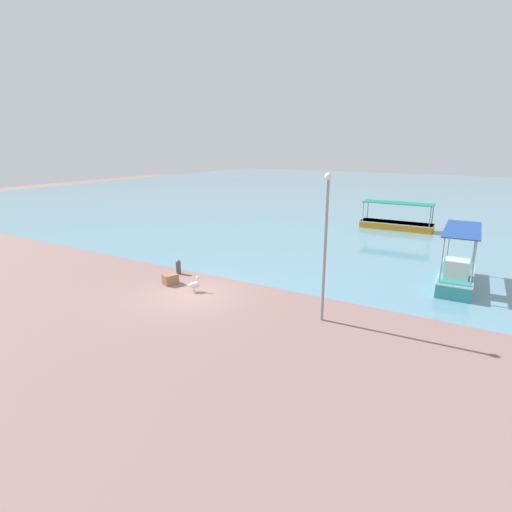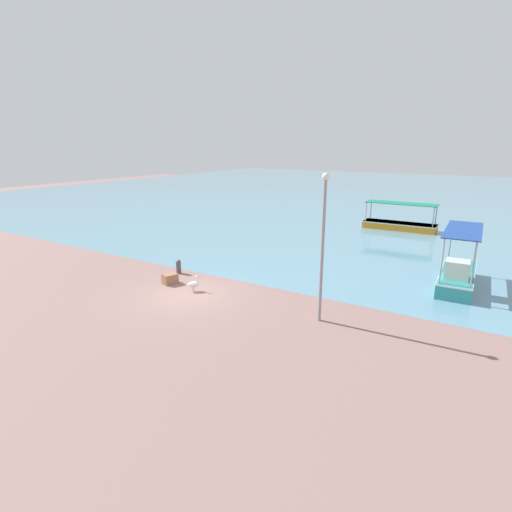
{
  "view_description": "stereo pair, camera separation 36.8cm",
  "coord_description": "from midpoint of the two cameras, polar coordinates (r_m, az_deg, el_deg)",
  "views": [
    {
      "loc": [
        12.14,
        -14.19,
        7.16
      ],
      "look_at": [
        0.95,
        4.78,
        0.98
      ],
      "focal_mm": 28.0,
      "sensor_mm": 36.0,
      "label": 1
    },
    {
      "loc": [
        12.45,
        -14.0,
        7.16
      ],
      "look_at": [
        0.95,
        4.78,
        0.98
      ],
      "focal_mm": 28.0,
      "sensor_mm": 36.0,
      "label": 2
    }
  ],
  "objects": [
    {
      "name": "ground",
      "position": [
        20.03,
        -9.91,
        -5.51
      ],
      "size": [
        120.0,
        120.0,
        0.0
      ],
      "primitive_type": "plane",
      "color": "#81615C"
    },
    {
      "name": "mooring_bollard",
      "position": [
        23.23,
        -11.48,
        -1.46
      ],
      "size": [
        0.29,
        0.29,
        0.82
      ],
      "color": "#47474C",
      "rests_on": "ground"
    },
    {
      "name": "fishing_boat_far_left",
      "position": [
        23.21,
        26.31,
        -2.27
      ],
      "size": [
        1.83,
        5.3,
        3.01
      ],
      "color": "teal",
      "rests_on": "harbor_water"
    },
    {
      "name": "glass_bottle",
      "position": [
        22.67,
        -13.63,
        -2.9
      ],
      "size": [
        0.07,
        0.07,
        0.27
      ],
      "color": "#3F7F4C",
      "rests_on": "ground"
    },
    {
      "name": "lamp_post",
      "position": [
        16.16,
        9.21,
        2.1
      ],
      "size": [
        0.28,
        0.28,
        6.12
      ],
      "color": "gray",
      "rests_on": "ground"
    },
    {
      "name": "cargo_crate",
      "position": [
        21.68,
        -12.62,
        -3.25
      ],
      "size": [
        0.78,
        0.88,
        0.53
      ],
      "primitive_type": "cube",
      "rotation": [
        0.0,
        0.0,
        1.22
      ],
      "color": "#8E5F42",
      "rests_on": "ground"
    },
    {
      "name": "pelican",
      "position": [
        20.31,
        -9.29,
        -4.05
      ],
      "size": [
        0.59,
        0.7,
        0.8
      ],
      "color": "#E0997A",
      "rests_on": "ground"
    },
    {
      "name": "harbor_water",
      "position": [
        63.7,
        19.42,
        8.35
      ],
      "size": [
        110.0,
        90.0,
        0.0
      ],
      "primitive_type": "cube",
      "color": "#5A899E",
      "rests_on": "ground"
    },
    {
      "name": "fishing_boat_far_right",
      "position": [
        36.92,
        19.12,
        4.39
      ],
      "size": [
        6.07,
        1.9,
        2.31
      ],
      "color": "orange",
      "rests_on": "harbor_water"
    }
  ]
}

